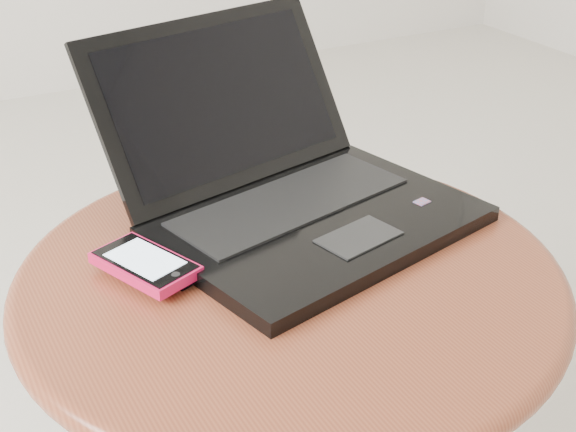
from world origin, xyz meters
TOP-DOWN VIEW (x-y plane):
  - table at (-0.05, -0.03)m, footprint 0.59×0.59m
  - laptop at (0.00, 0.07)m, footprint 0.42×0.43m
  - phone_black at (-0.17, 0.03)m, footprint 0.09×0.12m
  - phone_pink at (-0.20, 0.02)m, footprint 0.10×0.13m

SIDE VIEW (x-z plane):
  - table at x=-0.05m, z-range 0.13..0.60m
  - phone_black at x=-0.17m, z-range 0.47..0.48m
  - phone_pink at x=-0.20m, z-range 0.48..0.49m
  - laptop at x=0.00m, z-range 0.41..0.61m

